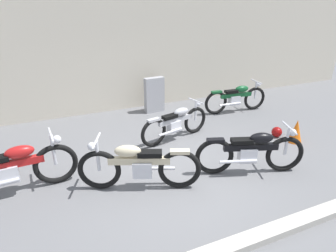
% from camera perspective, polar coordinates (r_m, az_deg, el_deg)
% --- Properties ---
extents(ground_plane, '(40.00, 40.00, 0.00)m').
position_cam_1_polar(ground_plane, '(5.68, 2.82, -9.65)').
color(ground_plane, slate).
extents(building_wall, '(18.00, 0.30, 3.32)m').
position_cam_1_polar(building_wall, '(8.83, -9.37, 13.84)').
color(building_wall, beige).
rests_on(building_wall, ground_plane).
extents(curb_strip, '(18.00, 0.24, 0.12)m').
position_cam_1_polar(curb_strip, '(4.40, 14.55, -21.25)').
color(curb_strip, '#B7B2A8').
rests_on(curb_strip, ground_plane).
extents(stone_marker, '(0.59, 0.24, 1.04)m').
position_cam_1_polar(stone_marker, '(8.65, -2.70, 6.13)').
color(stone_marker, '#9E9EA3').
rests_on(stone_marker, ground_plane).
extents(helmet, '(0.25, 0.25, 0.25)m').
position_cam_1_polar(helmet, '(7.61, 20.56, -1.10)').
color(helmet, maroon).
rests_on(helmet, ground_plane).
extents(traffic_cone, '(0.32, 0.32, 0.55)m').
position_cam_1_polar(traffic_cone, '(7.45, 23.82, -0.93)').
color(traffic_cone, orange).
rests_on(traffic_cone, ground_plane).
extents(motorcycle_black, '(2.03, 0.91, 0.95)m').
position_cam_1_polar(motorcycle_black, '(5.77, 16.00, -4.83)').
color(motorcycle_black, black).
rests_on(motorcycle_black, ground_plane).
extents(motorcycle_cream, '(2.03, 1.01, 0.97)m').
position_cam_1_polar(motorcycle_cream, '(5.11, -5.84, -7.69)').
color(motorcycle_cream, black).
rests_on(motorcycle_cream, ground_plane).
extents(motorcycle_green, '(2.00, 0.56, 0.90)m').
position_cam_1_polar(motorcycle_green, '(8.88, 13.26, 5.38)').
color(motorcycle_green, black).
rests_on(motorcycle_green, ground_plane).
extents(motorcycle_silver, '(1.89, 0.67, 0.86)m').
position_cam_1_polar(motorcycle_silver, '(6.90, 1.59, 0.59)').
color(motorcycle_silver, black).
rests_on(motorcycle_silver, ground_plane).
extents(motorcycle_red, '(2.21, 0.62, 0.99)m').
position_cam_1_polar(motorcycle_red, '(5.62, -28.32, -7.51)').
color(motorcycle_red, black).
rests_on(motorcycle_red, ground_plane).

